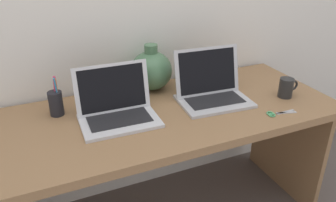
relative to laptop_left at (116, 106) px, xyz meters
The scene contains 7 objects.
desk 0.32m from the laptop_left, ahead, with size 1.66×0.70×0.71m.
laptop_left is the anchor object (origin of this frame).
laptop_right 0.49m from the laptop_left, ahead, with size 0.37×0.28×0.25m.
green_vase 0.36m from the laptop_left, 42.30° to the left, with size 0.22×0.22×0.25m.
coffee_mug 0.88m from the laptop_left, ahead, with size 0.11×0.07×0.10m.
pen_cup 0.28m from the laptop_left, 150.08° to the left, with size 0.07×0.07×0.19m.
scissors 0.75m from the laptop_left, 21.05° to the right, with size 0.15×0.06×0.01m.
Camera 1 is at (-0.59, -1.34, 1.48)m, focal length 36.84 mm.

